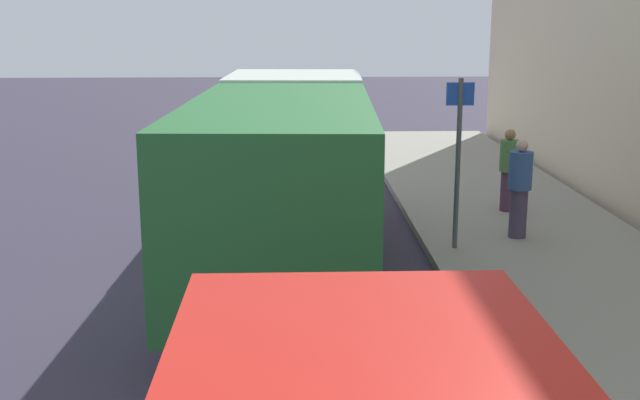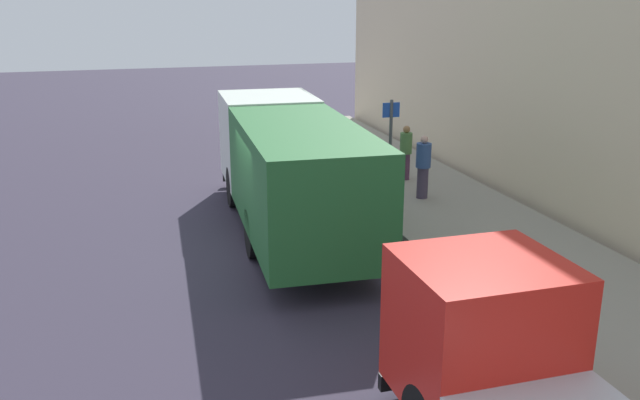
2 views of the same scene
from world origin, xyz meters
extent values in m
plane|color=#342E3E|center=(0.00, 0.00, 0.00)|extent=(80.00, 80.00, 0.00)
cube|color=gray|center=(4.96, 0.00, 0.08)|extent=(3.92, 30.00, 0.15)
cube|color=silver|center=(0.86, 3.99, 1.67)|extent=(2.52, 2.84, 2.28)
cube|color=black|center=(0.93, 5.32, 1.94)|extent=(2.00, 0.16, 1.28)
cube|color=#24642F|center=(0.64, -0.26, 1.65)|extent=(2.68, 5.89, 2.24)
cube|color=black|center=(0.94, 5.40, 0.29)|extent=(2.29, 0.24, 0.24)
cylinder|color=black|center=(-0.21, 3.50, 0.53)|extent=(0.35, 1.07, 1.06)
cylinder|color=black|center=(1.88, 3.39, 0.53)|extent=(0.35, 1.07, 1.06)
cylinder|color=black|center=(-0.40, -0.20, 0.53)|extent=(0.35, 1.07, 1.06)
cylinder|color=black|center=(1.69, -0.31, 0.53)|extent=(0.35, 1.07, 1.06)
cube|color=red|center=(1.14, -6.91, 1.40)|extent=(1.94, 1.80, 1.84)
cube|color=black|center=(1.14, -6.03, 1.62)|extent=(1.63, 0.06, 1.03)
cube|color=black|center=(1.14, -5.95, 0.26)|extent=(1.86, 0.12, 0.24)
cylinder|color=#4D2D48|center=(4.96, 4.22, 0.54)|extent=(0.36, 0.36, 0.78)
cylinder|color=#4B7C41|center=(4.96, 4.22, 1.23)|extent=(0.48, 0.48, 0.60)
sphere|color=#9B7043|center=(4.96, 4.22, 1.64)|extent=(0.21, 0.21, 0.21)
cylinder|color=#443950|center=(4.65, 2.34, 0.57)|extent=(0.42, 0.42, 0.84)
cylinder|color=#314F8B|center=(4.65, 2.34, 1.31)|extent=(0.56, 0.56, 0.64)
sphere|color=#CC9F8D|center=(4.65, 2.34, 1.74)|extent=(0.20, 0.20, 0.20)
cylinder|color=#4C5156|center=(3.45, 1.75, 1.53)|extent=(0.08, 0.08, 2.75)
cube|color=blue|center=(3.45, 1.77, 2.66)|extent=(0.44, 0.03, 0.36)
camera|label=1|loc=(0.79, -10.74, 3.89)|focal=44.94mm
camera|label=2|loc=(-2.88, -13.56, 5.36)|focal=38.11mm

